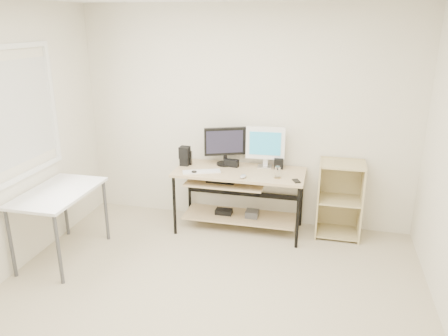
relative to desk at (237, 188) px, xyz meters
name	(u,v)px	position (x,y,z in m)	size (l,w,h in m)	color
room	(182,167)	(-0.11, -1.62, 0.78)	(4.01, 4.01, 2.62)	#BBAF90
desk	(237,188)	(0.00, 0.00, 0.00)	(1.50, 0.65, 0.75)	tan
side_table	(59,198)	(-1.65, -1.06, 0.13)	(0.60, 1.00, 0.75)	white
shelf_unit	(339,198)	(1.18, 0.16, -0.09)	(0.50, 0.40, 0.90)	tan
black_monitor	(225,144)	(-0.19, 0.18, 0.47)	(0.48, 0.24, 0.46)	black
white_imac	(265,144)	(0.29, 0.20, 0.49)	(0.46, 0.15, 0.49)	silver
keyboard	(202,172)	(-0.39, -0.15, 0.22)	(0.43, 0.12, 0.02)	white
mouse	(243,176)	(0.11, -0.23, 0.23)	(0.07, 0.11, 0.04)	#B6B6BC
center_speaker	(231,163)	(-0.10, 0.13, 0.25)	(0.17, 0.08, 0.09)	black
speaker_left	(185,156)	(-0.66, 0.05, 0.33)	(0.12, 0.12, 0.23)	black
speaker_right	(279,163)	(0.45, 0.20, 0.27)	(0.10, 0.10, 0.13)	black
audio_controller	(188,158)	(-0.62, 0.09, 0.29)	(0.08, 0.05, 0.16)	black
volume_puck	(194,172)	(-0.46, -0.21, 0.22)	(0.06, 0.06, 0.03)	black
smartphone	(296,181)	(0.69, -0.20, 0.22)	(0.07, 0.12, 0.01)	black
coaster	(277,178)	(0.48, -0.14, 0.21)	(0.08, 0.08, 0.01)	olive
drinking_glass	(277,172)	(0.48, -0.14, 0.28)	(0.06, 0.06, 0.12)	white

